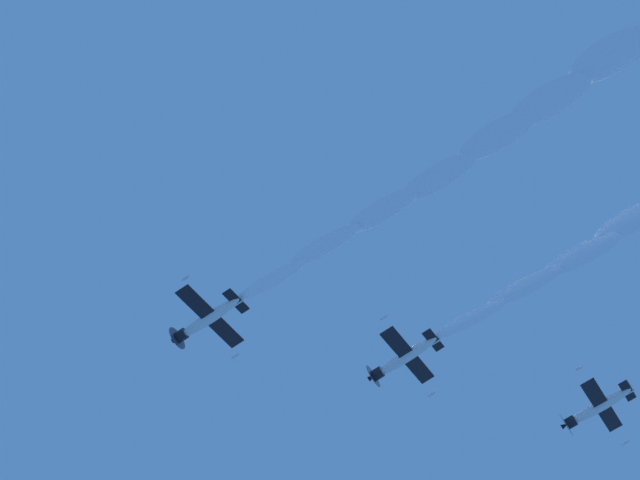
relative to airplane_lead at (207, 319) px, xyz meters
name	(u,v)px	position (x,y,z in m)	size (l,w,h in m)	color
airplane_lead	(207,319)	(0.00, 0.00, 0.00)	(8.44, 8.35, 3.34)	silver
airplane_left_wingman	(404,358)	(-20.97, 2.52, 0.28)	(8.36, 8.34, 3.54)	silver
airplane_right_wingman	(597,408)	(-43.18, 3.85, 0.46)	(8.42, 8.36, 3.36)	silver
smoke_trail_lead	(628,50)	(-29.66, 39.24, 3.58)	(43.42, 56.77, 8.06)	white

